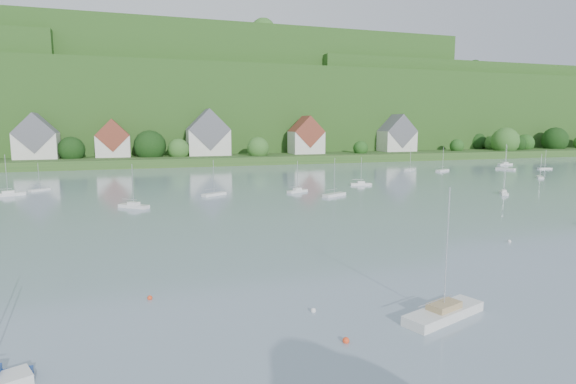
{
  "coord_description": "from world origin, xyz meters",
  "views": [
    {
      "loc": [
        -22.19,
        3.38,
        14.83
      ],
      "look_at": [
        1.08,
        75.0,
        4.0
      ],
      "focal_mm": 29.25,
      "sensor_mm": 36.0,
      "label": 1
    }
  ],
  "objects": [
    {
      "name": "village_building_2",
      "position": [
        5.0,
        188.0,
        10.27
      ],
      "size": [
        16.0,
        11.44,
        18.0
      ],
      "color": "beige",
      "rests_on": "far_shore_strip"
    },
    {
      "name": "village_building_0",
      "position": [
        -55.0,
        187.0,
        9.51
      ],
      "size": [
        14.0,
        10.4,
        16.0
      ],
      "color": "beige",
      "rests_on": "far_shore_strip"
    },
    {
      "name": "near_sailboat_2",
      "position": [
        -0.06,
        32.48,
        0.5
      ],
      "size": [
        7.86,
        4.46,
        10.23
      ],
      "rotation": [
        0.0,
        0.0,
        0.33
      ],
      "color": "silver",
      "rests_on": "ground"
    },
    {
      "name": "village_building_1",
      "position": [
        -30.0,
        189.0,
        8.75
      ],
      "size": [
        12.0,
        9.36,
        14.0
      ],
      "color": "beige",
      "rests_on": "far_shore_strip"
    },
    {
      "name": "mooring_buoy_4",
      "position": [
        22.56,
        49.91,
        0.0
      ],
      "size": [
        0.45,
        0.45,
        0.45
      ],
      "primitive_type": "sphere",
      "color": "silver",
      "rests_on": "ground"
    },
    {
      "name": "mooring_buoy_0",
      "position": [
        -9.01,
        31.05,
        0.0
      ],
      "size": [
        0.49,
        0.49,
        0.49
      ],
      "primitive_type": "sphere",
      "color": "#EE451D",
      "rests_on": "ground"
    },
    {
      "name": "village_building_4",
      "position": [
        90.0,
        190.0,
        9.59
      ],
      "size": [
        15.0,
        10.4,
        16.5
      ],
      "color": "beige",
      "rests_on": "far_shore_strip"
    },
    {
      "name": "mooring_buoy_1",
      "position": [
        -9.24,
        36.69,
        0.0
      ],
      "size": [
        0.43,
        0.43,
        0.43
      ],
      "primitive_type": "sphere",
      "color": "silver",
      "rests_on": "ground"
    },
    {
      "name": "forested_ridge",
      "position": [
        0.39,
        268.57,
        22.89
      ],
      "size": [
        620.0,
        181.22,
        69.89
      ],
      "color": "#1E4315",
      "rests_on": "ground"
    },
    {
      "name": "far_shore_strip",
      "position": [
        0.0,
        200.0,
        1.5
      ],
      "size": [
        600.0,
        60.0,
        3.0
      ],
      "primitive_type": "cube",
      "color": "#264F1D",
      "rests_on": "ground"
    },
    {
      "name": "village_building_3",
      "position": [
        45.0,
        186.0,
        9.43
      ],
      "size": [
        13.0,
        10.4,
        15.5
      ],
      "color": "beige",
      "rests_on": "far_shore_strip"
    },
    {
      "name": "mooring_buoy_3",
      "position": [
        -21.58,
        43.61,
        0.0
      ],
      "size": [
        0.43,
        0.43,
        0.43
      ],
      "primitive_type": "sphere",
      "color": "#EE451D",
      "rests_on": "ground"
    },
    {
      "name": "far_sailboat_cluster",
      "position": [
        7.93,
        120.25,
        0.37
      ],
      "size": [
        200.44,
        74.08,
        8.71
      ],
      "color": "silver",
      "rests_on": "ground"
    }
  ]
}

